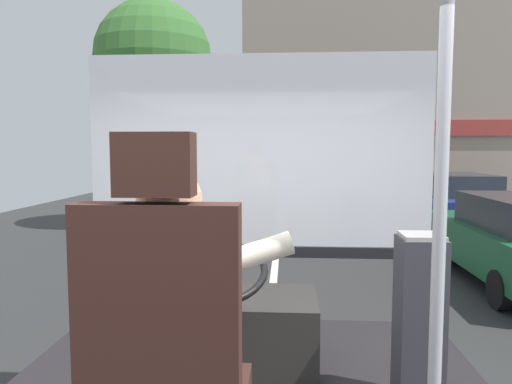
{
  "coord_description": "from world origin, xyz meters",
  "views": [
    {
      "loc": [
        0.21,
        -1.88,
        2.05
      ],
      "look_at": [
        -0.02,
        1.61,
        1.73
      ],
      "focal_mm": 33.66,
      "sensor_mm": 36.0,
      "label": 1
    }
  ],
  "objects_px": {
    "parked_car_blue": "(450,202)",
    "handrail_pole": "(439,237)",
    "driver_seat": "(168,375)",
    "bus_driver": "(176,310)",
    "steering_console": "(224,326)",
    "fare_box": "(419,321)",
    "parked_car_red": "(393,186)"
  },
  "relations": [
    {
      "from": "steering_console",
      "to": "bus_driver",
      "type": "bearing_deg",
      "value": -90.0
    },
    {
      "from": "steering_console",
      "to": "parked_car_red",
      "type": "height_order",
      "value": "steering_console"
    },
    {
      "from": "bus_driver",
      "to": "handrail_pole",
      "type": "relative_size",
      "value": 0.42
    },
    {
      "from": "parked_car_blue",
      "to": "handrail_pole",
      "type": "bearing_deg",
      "value": -108.62
    },
    {
      "from": "fare_box",
      "to": "parked_car_blue",
      "type": "bearing_deg",
      "value": 70.86
    },
    {
      "from": "bus_driver",
      "to": "steering_console",
      "type": "bearing_deg",
      "value": 90.0
    },
    {
      "from": "handrail_pole",
      "to": "fare_box",
      "type": "distance_m",
      "value": 0.92
    },
    {
      "from": "handrail_pole",
      "to": "fare_box",
      "type": "height_order",
      "value": "handrail_pole"
    },
    {
      "from": "bus_driver",
      "to": "handrail_pole",
      "type": "height_order",
      "value": "handrail_pole"
    },
    {
      "from": "handrail_pole",
      "to": "parked_car_red",
      "type": "distance_m",
      "value": 16.5
    },
    {
      "from": "parked_car_blue",
      "to": "fare_box",
      "type": "bearing_deg",
      "value": -109.14
    },
    {
      "from": "driver_seat",
      "to": "steering_console",
      "type": "height_order",
      "value": "driver_seat"
    },
    {
      "from": "handrail_pole",
      "to": "driver_seat",
      "type": "bearing_deg",
      "value": -169.13
    },
    {
      "from": "driver_seat",
      "to": "handrail_pole",
      "type": "relative_size",
      "value": 0.67
    },
    {
      "from": "handrail_pole",
      "to": "parked_car_blue",
      "type": "distance_m",
      "value": 11.18
    },
    {
      "from": "driver_seat",
      "to": "handrail_pole",
      "type": "bearing_deg",
      "value": 10.87
    },
    {
      "from": "driver_seat",
      "to": "parked_car_blue",
      "type": "height_order",
      "value": "driver_seat"
    },
    {
      "from": "bus_driver",
      "to": "parked_car_red",
      "type": "height_order",
      "value": "bus_driver"
    },
    {
      "from": "bus_driver",
      "to": "parked_car_blue",
      "type": "bearing_deg",
      "value": 67.33
    },
    {
      "from": "driver_seat",
      "to": "fare_box",
      "type": "xyz_separation_m",
      "value": [
        1.02,
        0.9,
        -0.13
      ]
    },
    {
      "from": "bus_driver",
      "to": "driver_seat",
      "type": "bearing_deg",
      "value": -90.0
    },
    {
      "from": "driver_seat",
      "to": "parked_car_blue",
      "type": "xyz_separation_m",
      "value": [
        4.43,
        10.72,
        -0.6
      ]
    },
    {
      "from": "steering_console",
      "to": "parked_car_blue",
      "type": "xyz_separation_m",
      "value": [
        4.43,
        9.41,
        -0.26
      ]
    },
    {
      "from": "driver_seat",
      "to": "steering_console",
      "type": "xyz_separation_m",
      "value": [
        0.0,
        1.31,
        -0.33
      ]
    },
    {
      "from": "parked_car_blue",
      "to": "bus_driver",
      "type": "bearing_deg",
      "value": -112.67
    },
    {
      "from": "parked_car_blue",
      "to": "parked_car_red",
      "type": "relative_size",
      "value": 1.01
    },
    {
      "from": "driver_seat",
      "to": "fare_box",
      "type": "relative_size",
      "value": 1.53
    },
    {
      "from": "handrail_pole",
      "to": "parked_car_red",
      "type": "xyz_separation_m",
      "value": [
        3.36,
        16.12,
        -1.06
      ]
    },
    {
      "from": "parked_car_blue",
      "to": "driver_seat",
      "type": "bearing_deg",
      "value": -112.44
    },
    {
      "from": "driver_seat",
      "to": "bus_driver",
      "type": "xyz_separation_m",
      "value": [
        0.0,
        0.12,
        0.17
      ]
    },
    {
      "from": "driver_seat",
      "to": "parked_car_red",
      "type": "relative_size",
      "value": 0.32
    },
    {
      "from": "fare_box",
      "to": "parked_car_blue",
      "type": "relative_size",
      "value": 0.21
    }
  ]
}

